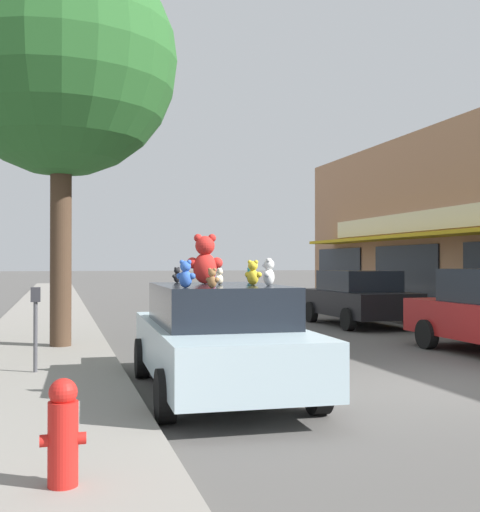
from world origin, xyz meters
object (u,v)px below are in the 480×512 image
Objects in this scene: teddy_bear_brown at (212,278)px; teddy_bear_white at (269,272)px; street_tree at (61,62)px; fire_hydrant at (63,432)px; parked_car_far_right at (358,297)px; teddy_bear_blue at (186,274)px; teddy_bear_yellow at (253,273)px; plush_art_car at (218,336)px; teddy_bear_cream at (220,277)px; teddy_bear_purple at (211,271)px; parking_meter at (35,318)px; teddy_bear_giant at (205,260)px; teddy_bear_black at (177,275)px; teddy_bear_teal at (250,275)px.

teddy_bear_white is (0.90, 0.60, 0.06)m from teddy_bear_brown.
street_tree reaches higher than fire_hydrant.
teddy_bear_white reaches higher than parked_car_far_right.
teddy_bear_blue is at bearing -75.81° from street_tree.
teddy_bear_blue is 1.24m from teddy_bear_yellow.
fire_hydrant is at bearing -117.83° from plush_art_car.
teddy_bear_cream is 1.22m from teddy_bear_brown.
teddy_bear_purple reaches higher than parking_meter.
teddy_bear_giant is 1.97× the size of teddy_bear_white.
teddy_bear_white is at bearing -63.43° from street_tree.
street_tree is at bearing -157.38° from parked_car_far_right.
teddy_bear_purple is 0.97× the size of teddy_bear_white.
teddy_bear_yellow reaches higher than parked_car_far_right.
fire_hydrant is at bearing -12.74° from teddy_bear_white.
teddy_bear_cream is 0.96× the size of teddy_bear_brown.
teddy_bear_cream reaches higher than plush_art_car.
teddy_bear_yellow is 0.04× the size of street_tree.
teddy_bear_giant is 0.09× the size of street_tree.
street_tree reaches higher than teddy_bear_giant.
street_tree is (-1.67, 3.59, 4.16)m from teddy_bear_black.
teddy_bear_cream is 6.56m from street_tree.
plush_art_car is at bearing 11.25° from teddy_bear_yellow.
teddy_bear_teal is at bearing -94.86° from teddy_bear_blue.
teddy_bear_teal reaches higher than fire_hydrant.
parking_meter is at bearing -19.57° from teddy_bear_giant.
plush_art_car is 1.25m from teddy_bear_teal.
teddy_bear_yellow is at bearing 129.06° from teddy_bear_teal.
teddy_bear_purple is 1.05× the size of teddy_bear_blue.
teddy_bear_yellow is 4.27m from fire_hydrant.
teddy_bear_cream is at bearing 74.23° from teddy_bear_black.
teddy_bear_brown is (-1.01, -1.80, 0.00)m from teddy_bear_teal.
teddy_bear_cream is at bearing -33.16° from parking_meter.
teddy_bear_white is (0.92, -1.59, 0.06)m from teddy_bear_black.
street_tree reaches higher than teddy_bear_white.
teddy_bear_giant reaches higher than teddy_bear_blue.
teddy_bear_blue is at bearing 8.63° from teddy_bear_purple.
teddy_bear_blue reaches higher than fire_hydrant.
street_tree is at bearing -41.95° from teddy_bear_blue.
teddy_bear_purple is (-0.51, 0.39, 0.06)m from teddy_bear_teal.
teddy_bear_giant reaches higher than teddy_bear_purple.
parking_meter is (-2.04, 0.56, -0.64)m from teddy_bear_black.
teddy_bear_black is at bearing -120.58° from teddy_bear_cream.
teddy_bear_teal is 5.14m from fire_hydrant.
teddy_bear_purple is 5.87m from street_tree.
teddy_bear_giant is 0.81m from teddy_bear_teal.
teddy_bear_black is at bearing 33.01° from teddy_bear_teal.
fire_hydrant is (-0.01, -8.21, -5.22)m from street_tree.
teddy_bear_purple is 1.36m from teddy_bear_yellow.
teddy_bear_teal is (0.63, 0.65, 0.00)m from teddy_bear_cream.
teddy_bear_blue is (-0.63, -0.93, 0.86)m from plush_art_car.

